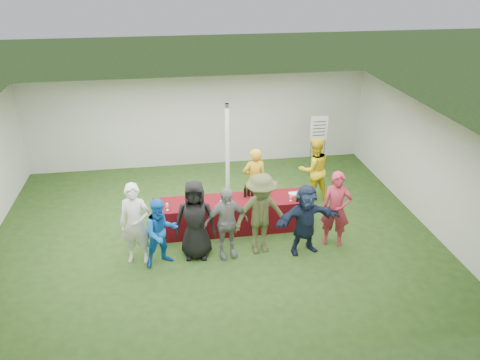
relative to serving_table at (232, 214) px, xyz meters
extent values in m
plane|color=#284719|center=(-0.43, -0.07, -0.38)|extent=(60.00, 60.00, 0.00)
plane|color=white|center=(-0.43, 3.93, 0.97)|extent=(10.00, 0.00, 10.00)
plane|color=white|center=(-0.43, -4.07, 0.97)|extent=(10.00, 0.00, 10.00)
plane|color=white|center=(4.57, -0.07, 0.97)|extent=(0.00, 8.00, 8.00)
plane|color=white|center=(-0.43, -0.07, 2.33)|extent=(10.00, 10.00, 0.00)
cylinder|color=silver|center=(0.07, 1.13, 0.98)|extent=(0.10, 0.10, 2.70)
cube|color=#69090C|center=(0.00, 0.00, 0.00)|extent=(3.60, 0.80, 0.75)
cylinder|color=black|center=(0.34, 0.12, 0.48)|extent=(0.07, 0.07, 0.22)
cylinder|color=black|center=(0.34, 0.12, 0.64)|extent=(0.03, 0.03, 0.08)
cylinder|color=#9A0F0E|center=(0.34, 0.12, 0.69)|extent=(0.03, 0.03, 0.02)
cylinder|color=black|center=(0.43, 0.16, 0.48)|extent=(0.07, 0.07, 0.22)
cylinder|color=black|center=(0.43, 0.16, 0.64)|extent=(0.03, 0.03, 0.08)
cylinder|color=#9A0F0E|center=(0.43, 0.16, 0.69)|extent=(0.03, 0.03, 0.02)
cylinder|color=black|center=(0.51, 0.14, 0.48)|extent=(0.07, 0.07, 0.22)
cylinder|color=black|center=(0.51, 0.14, 0.64)|extent=(0.03, 0.03, 0.08)
cylinder|color=#9A0F0E|center=(0.51, 0.14, 0.69)|extent=(0.03, 0.03, 0.02)
cylinder|color=black|center=(0.71, 0.14, 0.48)|extent=(0.07, 0.07, 0.22)
cylinder|color=black|center=(0.71, 0.14, 0.64)|extent=(0.03, 0.03, 0.08)
cylinder|color=#9A0F0E|center=(0.71, 0.14, 0.69)|extent=(0.03, 0.03, 0.02)
cylinder|color=black|center=(0.85, 0.10, 0.48)|extent=(0.07, 0.07, 0.22)
cylinder|color=black|center=(0.85, 0.10, 0.64)|extent=(0.03, 0.03, 0.08)
cylinder|color=#9A0F0E|center=(0.85, 0.10, 0.69)|extent=(0.03, 0.03, 0.02)
cylinder|color=silver|center=(-1.46, -0.23, 0.38)|extent=(0.06, 0.06, 0.00)
cylinder|color=silver|center=(-1.46, -0.23, 0.42)|extent=(0.01, 0.01, 0.07)
cylinder|color=silver|center=(-1.46, -0.23, 0.50)|extent=(0.06, 0.06, 0.08)
cylinder|color=#4B080B|center=(-1.46, -0.23, 0.47)|extent=(0.05, 0.05, 0.02)
cylinder|color=silver|center=(-1.05, -0.25, 0.38)|extent=(0.06, 0.06, 0.00)
cylinder|color=silver|center=(-1.05, -0.25, 0.42)|extent=(0.01, 0.01, 0.07)
cylinder|color=silver|center=(-1.05, -0.25, 0.50)|extent=(0.06, 0.06, 0.08)
cylinder|color=#4B080B|center=(-1.05, -0.25, 0.47)|extent=(0.05, 0.05, 0.02)
cylinder|color=silver|center=(-0.76, -0.23, 0.38)|extent=(0.06, 0.06, 0.00)
cylinder|color=silver|center=(-0.76, -0.23, 0.42)|extent=(0.01, 0.01, 0.07)
cylinder|color=silver|center=(-0.76, -0.23, 0.50)|extent=(0.06, 0.06, 0.08)
cylinder|color=#4B080B|center=(-0.76, -0.23, 0.47)|extent=(0.05, 0.05, 0.02)
cylinder|color=silver|center=(-0.27, -0.30, 0.38)|extent=(0.06, 0.06, 0.00)
cylinder|color=silver|center=(-0.27, -0.30, 0.42)|extent=(0.01, 0.01, 0.07)
cylinder|color=silver|center=(-0.27, -0.30, 0.50)|extent=(0.06, 0.06, 0.08)
cylinder|color=#4B080B|center=(-0.27, -0.30, 0.47)|extent=(0.05, 0.05, 0.02)
cylinder|color=silver|center=(1.33, -0.23, 0.38)|extent=(0.06, 0.06, 0.00)
cylinder|color=silver|center=(1.33, -0.23, 0.42)|extent=(0.01, 0.01, 0.07)
cylinder|color=silver|center=(1.33, -0.23, 0.50)|extent=(0.06, 0.06, 0.08)
cylinder|color=#4B080B|center=(1.33, -0.23, 0.47)|extent=(0.05, 0.05, 0.02)
cylinder|color=silver|center=(-0.04, 0.08, 0.47)|extent=(0.07, 0.07, 0.20)
cylinder|color=silver|center=(-0.04, 0.08, 0.59)|extent=(0.03, 0.03, 0.03)
cube|color=white|center=(1.51, 0.05, 0.39)|extent=(0.25, 0.18, 0.03)
cylinder|color=slate|center=(1.59, -0.22, 0.46)|extent=(0.25, 0.25, 0.18)
cylinder|color=slate|center=(2.64, 2.54, 0.18)|extent=(0.02, 0.02, 1.10)
cylinder|color=slate|center=(3.04, 2.54, 0.18)|extent=(0.02, 0.02, 1.10)
cube|color=white|center=(2.84, 2.54, 1.07)|extent=(0.50, 0.02, 0.70)
cube|color=black|center=(2.84, 2.52, 1.27)|extent=(0.36, 0.01, 0.02)
cube|color=black|center=(2.84, 2.52, 1.17)|extent=(0.36, 0.01, 0.02)
cube|color=black|center=(2.84, 2.52, 1.07)|extent=(0.36, 0.01, 0.02)
cube|color=black|center=(2.84, 2.52, 0.97)|extent=(0.36, 0.01, 0.02)
cube|color=black|center=(2.84, 2.52, 0.88)|extent=(0.36, 0.01, 0.02)
imported|color=gold|center=(0.70, 0.86, 0.44)|extent=(0.63, 0.45, 1.64)
imported|color=yellow|center=(2.30, 1.14, 0.48)|extent=(0.91, 0.75, 1.70)
imported|color=silver|center=(-2.10, -0.95, 0.51)|extent=(0.71, 0.53, 1.77)
imported|color=blue|center=(-1.60, -1.13, 0.37)|extent=(0.88, 0.78, 1.49)
imported|color=black|center=(-0.89, -0.97, 0.50)|extent=(0.92, 0.65, 1.75)
imported|color=gray|center=(-0.26, -1.07, 0.43)|extent=(1.00, 0.55, 1.62)
imported|color=#444926|center=(0.49, -1.01, 0.54)|extent=(1.25, 0.81, 1.83)
imported|color=#18233C|center=(1.41, -1.16, 0.41)|extent=(1.52, 0.72, 1.58)
imported|color=#9E2436|center=(2.14, -0.98, 0.49)|extent=(0.74, 0.62, 1.73)
camera|label=1|loc=(-1.28, -9.35, 5.43)|focal=35.00mm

